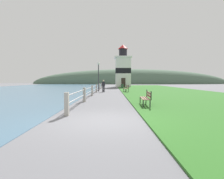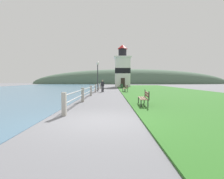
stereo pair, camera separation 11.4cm
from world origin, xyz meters
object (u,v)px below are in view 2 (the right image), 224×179
object	(u,v)px
person_strolling	(103,85)
lamp_post	(98,71)
park_bench_near	(144,97)
lighthouse	(123,69)
park_bench_far	(122,85)
trash_bin	(122,86)
park_bench_midway	(126,88)

from	to	relation	value
person_strolling	lamp_post	bearing A→B (deg)	54.22
park_bench_near	lamp_post	xyz separation A→B (m)	(-3.84, 13.18, 2.20)
lighthouse	lamp_post	xyz separation A→B (m)	(-4.29, -16.34, -1.25)
person_strolling	lamp_post	world-z (taller)	lamp_post
park_bench_far	trash_bin	world-z (taller)	park_bench_far
park_bench_near	park_bench_midway	world-z (taller)	same
park_bench_far	lamp_post	bearing A→B (deg)	63.31
person_strolling	trash_bin	size ratio (longest dim) A/B	1.86
park_bench_near	lighthouse	distance (m)	29.72
lamp_post	park_bench_far	bearing A→B (deg)	71.08
park_bench_near	person_strolling	world-z (taller)	person_strolling
park_bench_far	lighthouse	bearing A→B (deg)	-103.11
lighthouse	trash_bin	size ratio (longest dim) A/B	11.34
park_bench_far	trash_bin	xyz separation A→B (m)	(-0.09, -2.13, -0.12)
park_bench_near	person_strolling	xyz separation A→B (m)	(-3.13, 12.11, 0.31)
park_bench_far	lighthouse	size ratio (longest dim) A/B	0.20
person_strolling	trash_bin	world-z (taller)	person_strolling
trash_bin	park_bench_near	bearing A→B (deg)	-89.66
park_bench_midway	lamp_post	size ratio (longest dim) A/B	0.42
trash_bin	lamp_post	distance (m)	9.97
lighthouse	trash_bin	xyz separation A→B (m)	(-0.58, -7.38, -3.56)
park_bench_near	park_bench_far	bearing A→B (deg)	-85.82
person_strolling	lamp_post	xyz separation A→B (m)	(-0.71, 1.06, 1.89)
park_bench_far	person_strolling	size ratio (longest dim) A/B	1.20
park_bench_near	park_bench_far	xyz separation A→B (m)	(-0.04, 24.26, -0.00)
park_bench_near	person_strolling	distance (m)	12.51
park_bench_midway	person_strolling	bearing A→B (deg)	-6.46
lighthouse	lamp_post	bearing A→B (deg)	-104.71
park_bench_far	trash_bin	distance (m)	2.13
park_bench_midway	lamp_post	bearing A→B (deg)	-22.21
trash_bin	lamp_post	bearing A→B (deg)	-112.48
trash_bin	park_bench_far	bearing A→B (deg)	87.48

